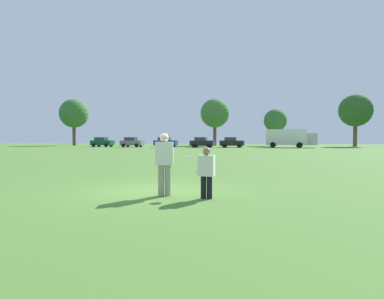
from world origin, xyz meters
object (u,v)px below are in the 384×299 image
object	(u,v)px
parked_car_mid_left	(132,142)
parked_car_near_right	(232,142)
parked_car_near_left	(102,142)
player_defender	(206,170)
player_thrower	(164,161)
traffic_cone	(201,166)
box_truck	(290,138)
parked_car_center	(165,142)
parked_car_mid_right	(202,142)
frisbee	(191,157)

from	to	relation	value
parked_car_mid_left	parked_car_near_right	size ratio (longest dim) A/B	1.00
parked_car_near_left	parked_car_near_right	size ratio (longest dim) A/B	1.00
parked_car_near_left	parked_car_near_right	xyz separation A→B (m)	(24.53, 0.43, 0.00)
player_defender	parked_car_near_left	bearing A→B (deg)	119.55
player_thrower	parked_car_mid_left	xyz separation A→B (m)	(-20.47, 48.57, -0.07)
traffic_cone	box_truck	xyz separation A→B (m)	(8.12, 43.55, 1.52)
parked_car_center	player_thrower	bearing A→B (deg)	-73.91
parked_car_near_left	parked_car_mid_left	bearing A→B (deg)	-2.33
player_defender	parked_car_near_right	world-z (taller)	parked_car_near_right
player_defender	parked_car_near_left	size ratio (longest dim) A/B	0.33
player_defender	parked_car_center	bearing A→B (deg)	107.33
parked_car_near_left	parked_car_mid_right	size ratio (longest dim) A/B	1.00
parked_car_mid_left	box_truck	xyz separation A→B (m)	(28.38, 2.09, 0.83)
frisbee	parked_car_mid_left	world-z (taller)	parked_car_mid_left
traffic_cone	frisbee	bearing A→B (deg)	-82.17
parked_car_mid_left	parked_car_near_right	bearing A→B (deg)	2.10
player_thrower	parked_car_mid_left	world-z (taller)	parked_car_mid_left
parked_car_near_left	parked_car_near_right	distance (m)	24.53
parked_car_near_left	parked_car_center	world-z (taller)	same
traffic_cone	parked_car_center	world-z (taller)	parked_car_center
player_thrower	traffic_cone	xyz separation A→B (m)	(-0.21, 7.11, -0.77)
frisbee	parked_car_center	bearing A→B (deg)	106.92
traffic_cone	parked_car_near_left	bearing A→B (deg)	122.28
parked_car_center	parked_car_mid_right	bearing A→B (deg)	-10.66
frisbee	player_thrower	bearing A→B (deg)	-174.57
parked_car_near_left	box_truck	xyz separation A→B (m)	(34.47, 1.85, 0.83)
frisbee	parked_car_mid_right	xyz separation A→B (m)	(-7.98, 48.30, -0.18)
parked_car_mid_left	parked_car_center	size ratio (longest dim) A/B	1.00
parked_car_mid_left	box_truck	size ratio (longest dim) A/B	0.50
player_defender	traffic_cone	xyz separation A→B (m)	(-1.45, 7.34, -0.54)
parked_car_near_right	parked_car_mid_left	bearing A→B (deg)	-177.90
parked_car_mid_left	parked_car_near_right	world-z (taller)	same
player_defender	frisbee	xyz separation A→B (m)	(-0.48, 0.30, 0.33)
parked_car_near_right	frisbee	bearing A→B (deg)	-86.75
player_thrower	parked_car_center	world-z (taller)	parked_car_center
player_defender	parked_car_mid_left	size ratio (longest dim) A/B	0.33
frisbee	player_defender	bearing A→B (deg)	-31.96
frisbee	traffic_cone	world-z (taller)	frisbee
frisbee	parked_car_near_right	bearing A→B (deg)	93.25
frisbee	parked_car_mid_left	bearing A→B (deg)	113.64
parked_car_mid_left	player_thrower	bearing A→B (deg)	-67.15
player_thrower	player_defender	distance (m)	1.29
traffic_cone	parked_car_near_right	size ratio (longest dim) A/B	0.11
parked_car_mid_right	parked_car_near_right	bearing A→B (deg)	9.56
player_defender	parked_car_near_right	size ratio (longest dim) A/B	0.33
player_thrower	parked_car_near_left	distance (m)	55.57
player_defender	frisbee	distance (m)	0.66
player_thrower	parked_car_near_left	size ratio (longest dim) A/B	0.41
player_thrower	parked_car_near_left	xyz separation A→B (m)	(-26.56, 48.81, -0.07)
parked_car_near_left	parked_car_center	size ratio (longest dim) A/B	1.00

